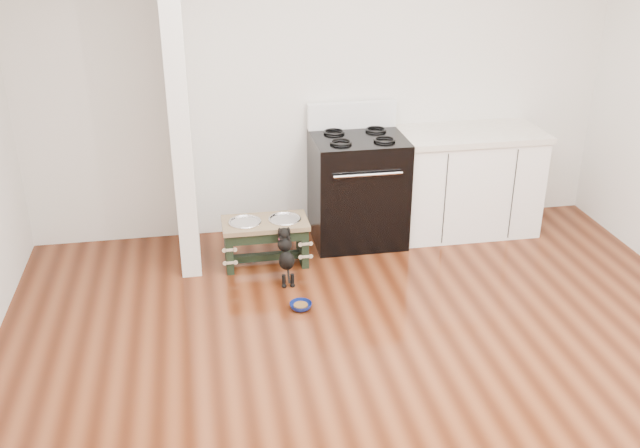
# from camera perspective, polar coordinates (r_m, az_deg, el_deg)

# --- Properties ---
(ground) EXTENTS (5.00, 5.00, 0.00)m
(ground) POSITION_cam_1_polar(r_m,az_deg,el_deg) (4.40, 6.11, -13.45)
(ground) COLOR #3F190B
(ground) RESTS_ON ground
(room_shell) EXTENTS (5.00, 5.00, 5.00)m
(room_shell) POSITION_cam_1_polar(r_m,az_deg,el_deg) (3.64, 7.25, 7.10)
(room_shell) COLOR silver
(room_shell) RESTS_ON ground
(partition_wall) EXTENTS (0.15, 0.80, 2.70)m
(partition_wall) POSITION_cam_1_polar(r_m,az_deg,el_deg) (5.58, -11.27, 10.08)
(partition_wall) COLOR silver
(partition_wall) RESTS_ON ground
(oven_range) EXTENTS (0.76, 0.69, 1.14)m
(oven_range) POSITION_cam_1_polar(r_m,az_deg,el_deg) (6.05, 3.02, 2.96)
(oven_range) COLOR black
(oven_range) RESTS_ON ground
(cabinet_run) EXTENTS (1.24, 0.64, 0.91)m
(cabinet_run) POSITION_cam_1_polar(r_m,az_deg,el_deg) (6.36, 11.63, 3.33)
(cabinet_run) COLOR white
(cabinet_run) RESTS_ON ground
(dog_feeder) EXTENTS (0.68, 0.36, 0.39)m
(dog_feeder) POSITION_cam_1_polar(r_m,az_deg,el_deg) (5.71, -4.38, -0.76)
(dog_feeder) COLOR black
(dog_feeder) RESTS_ON ground
(puppy) EXTENTS (0.12, 0.35, 0.42)m
(puppy) POSITION_cam_1_polar(r_m,az_deg,el_deg) (5.46, -2.75, -2.42)
(puppy) COLOR black
(puppy) RESTS_ON ground
(floor_bowl) EXTENTS (0.19, 0.19, 0.05)m
(floor_bowl) POSITION_cam_1_polar(r_m,az_deg,el_deg) (5.17, -1.55, -6.58)
(floor_bowl) COLOR navy
(floor_bowl) RESTS_ON ground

